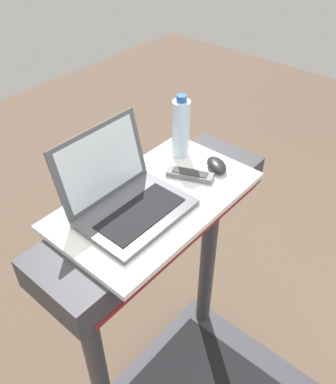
{
  "coord_description": "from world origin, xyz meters",
  "views": [
    {
      "loc": [
        -0.74,
        0.02,
        2.05
      ],
      "look_at": [
        0.0,
        0.65,
        1.24
      ],
      "focal_mm": 38.44,
      "sensor_mm": 36.0,
      "label": 1
    }
  ],
  "objects_px": {
    "laptop": "(125,197)",
    "water_bottle": "(181,128)",
    "tv_remote": "(190,175)",
    "computer_mouse": "(217,165)"
  },
  "relations": [
    {
      "from": "laptop",
      "to": "computer_mouse",
      "type": "relative_size",
      "value": 3.33
    },
    {
      "from": "laptop",
      "to": "water_bottle",
      "type": "relative_size",
      "value": 1.41
    },
    {
      "from": "water_bottle",
      "to": "laptop",
      "type": "bearing_deg",
      "value": -169.73
    },
    {
      "from": "tv_remote",
      "to": "laptop",
      "type": "bearing_deg",
      "value": 168.9
    },
    {
      "from": "water_bottle",
      "to": "tv_remote",
      "type": "relative_size",
      "value": 1.43
    },
    {
      "from": "computer_mouse",
      "to": "tv_remote",
      "type": "bearing_deg",
      "value": -172.88
    },
    {
      "from": "water_bottle",
      "to": "tv_remote",
      "type": "distance_m",
      "value": 0.17
    },
    {
      "from": "laptop",
      "to": "computer_mouse",
      "type": "distance_m",
      "value": 0.37
    },
    {
      "from": "computer_mouse",
      "to": "water_bottle",
      "type": "height_order",
      "value": "water_bottle"
    },
    {
      "from": "water_bottle",
      "to": "tv_remote",
      "type": "xyz_separation_m",
      "value": [
        -0.09,
        -0.11,
        -0.1
      ]
    }
  ]
}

